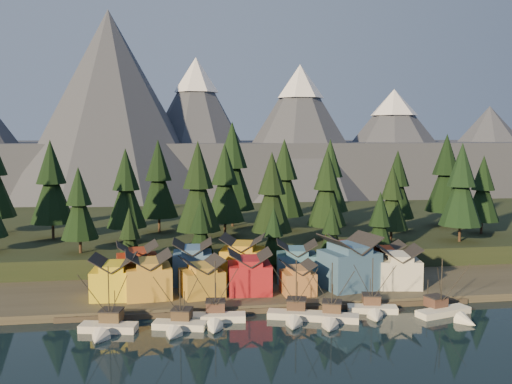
{
  "coord_description": "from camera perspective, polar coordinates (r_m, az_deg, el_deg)",
  "views": [
    {
      "loc": [
        -19.06,
        -89.43,
        33.85
      ],
      "look_at": [
        -0.72,
        30.0,
        21.69
      ],
      "focal_mm": 40.0,
      "sensor_mm": 36.0,
      "label": 1
    }
  ],
  "objects": [
    {
      "name": "tree_hill_10",
      "position": [
        176.9,
        7.4,
        1.38
      ],
      "size": [
        11.42,
        11.42,
        26.6
      ],
      "color": "#332319",
      "rests_on": "hillside"
    },
    {
      "name": "hillside",
      "position": [
        183.06,
        -2.63,
        -3.96
      ],
      "size": [
        420.0,
        100.0,
        6.0
      ],
      "primitive_type": "cube",
      "color": "black",
      "rests_on": "ground"
    },
    {
      "name": "mountain_ridge",
      "position": [
        303.49,
        -5.93,
        4.24
      ],
      "size": [
        560.0,
        190.0,
        90.0
      ],
      "color": "#4A505F",
      "rests_on": "ground"
    },
    {
      "name": "tree_hill_14",
      "position": [
        181.97,
        18.46,
        1.53
      ],
      "size": [
        12.11,
        12.11,
        28.22
      ],
      "color": "#332319",
      "rests_on": "hillside"
    },
    {
      "name": "house_front_3",
      "position": [
        117.84,
        -0.65,
        -7.87
      ],
      "size": [
        9.06,
        8.68,
        8.77
      ],
      "rotation": [
        0.0,
        0.0,
        -0.06
      ],
      "color": "maroon",
      "rests_on": "shore_strip"
    },
    {
      "name": "tree_hill_7",
      "position": [
        140.49,
        1.6,
        -0.33
      ],
      "size": [
        10.21,
        10.21,
        23.78
      ],
      "color": "#332319",
      "rests_on": "hillside"
    },
    {
      "name": "house_front_1",
      "position": [
        116.58,
        -10.71,
        -8.04
      ],
      "size": [
        9.54,
        9.22,
        9.09
      ],
      "rotation": [
        0.0,
        0.0,
        0.09
      ],
      "color": "#BA8A2F",
      "rests_on": "shore_strip"
    },
    {
      "name": "boat_2",
      "position": [
        105.13,
        -4.12,
        -11.77
      ],
      "size": [
        11.6,
        12.42,
        12.21
      ],
      "rotation": [
        0.0,
        0.0,
        -0.11
      ],
      "color": "white",
      "rests_on": "ground"
    },
    {
      "name": "tree_shore_0",
      "position": [
        131.85,
        -12.52,
        -4.65
      ],
      "size": [
        6.99,
        6.99,
        16.27
      ],
      "color": "#332319",
      "rests_on": "shore_strip"
    },
    {
      "name": "boat_1",
      "position": [
        102.02,
        -7.81,
        -12.36
      ],
      "size": [
        9.97,
        10.51,
        11.56
      ],
      "rotation": [
        0.0,
        0.0,
        -0.27
      ],
      "color": "beige",
      "rests_on": "ground"
    },
    {
      "name": "house_back_4",
      "position": [
        132.34,
        9.28,
        -6.3
      ],
      "size": [
        9.22,
        8.91,
        9.36
      ],
      "rotation": [
        0.0,
        0.0,
        -0.08
      ],
      "color": "maroon",
      "rests_on": "shore_strip"
    },
    {
      "name": "house_front_5",
      "position": [
        122.71,
        9.3,
        -6.77
      ],
      "size": [
        12.78,
        12.07,
        11.26
      ],
      "rotation": [
        0.0,
        0.0,
        0.24
      ],
      "color": "#34577C",
      "rests_on": "shore_strip"
    },
    {
      "name": "house_back_3",
      "position": [
        127.58,
        4.07,
        -6.81
      ],
      "size": [
        9.83,
        9.04,
        8.84
      ],
      "rotation": [
        0.0,
        0.0,
        -0.16
      ],
      "color": "#396B88",
      "rests_on": "shore_strip"
    },
    {
      "name": "house_front_0",
      "position": [
        117.63,
        -14.02,
        -8.13
      ],
      "size": [
        9.02,
        8.58,
        8.54
      ],
      "rotation": [
        0.0,
        0.0,
        -0.06
      ],
      "color": "gold",
      "rests_on": "shore_strip"
    },
    {
      "name": "boat_6",
      "position": [
        113.98,
        18.7,
        -10.73
      ],
      "size": [
        11.74,
        12.25,
        11.84
      ],
      "rotation": [
        0.0,
        0.0,
        0.29
      ],
      "color": "white",
      "rests_on": "ground"
    },
    {
      "name": "house_back_5",
      "position": [
        132.71,
        12.87,
        -6.58
      ],
      "size": [
        8.43,
        8.51,
        8.29
      ],
      "rotation": [
        0.0,
        0.0,
        -0.15
      ],
      "color": "maroon",
      "rests_on": "shore_strip"
    },
    {
      "name": "boat_3",
      "position": [
        106.55,
        3.96,
        -11.52
      ],
      "size": [
        11.15,
        11.62,
        12.07
      ],
      "rotation": [
        0.0,
        0.0,
        -0.29
      ],
      "color": "beige",
      "rests_on": "ground"
    },
    {
      "name": "house_front_6",
      "position": [
        126.12,
        14.03,
        -7.15
      ],
      "size": [
        9.98,
        9.59,
        8.72
      ],
      "rotation": [
        0.0,
        0.0,
        -0.17
      ],
      "color": "beige",
      "rests_on": "shore_strip"
    },
    {
      "name": "tree_hill_3",
      "position": [
        150.53,
        -12.85,
        0.09
      ],
      "size": [
        10.51,
        10.51,
        24.49
      ],
      "color": "#332319",
      "rests_on": "hillside"
    },
    {
      "name": "house_back_0",
      "position": [
        125.96,
        -11.78,
        -6.99
      ],
      "size": [
        9.39,
        9.1,
        9.23
      ],
      "rotation": [
        0.0,
        0.0,
        0.12
      ],
      "color": "maroon",
      "rests_on": "shore_strip"
    },
    {
      "name": "house_front_2",
      "position": [
        116.39,
        -5.44,
        -8.35
      ],
      "size": [
        9.46,
        9.51,
        7.73
      ],
      "rotation": [
        0.0,
        0.0,
        0.22
      ],
      "color": "#B78B2F",
      "rests_on": "shore_strip"
    },
    {
      "name": "tree_hill_15",
      "position": [
        172.81,
        -2.38,
        2.28
      ],
      "size": [
        13.68,
        13.68,
        31.87
      ],
      "color": "#332319",
      "rests_on": "hillside"
    },
    {
      "name": "ground",
      "position": [
        97.51,
        3.2,
        -14.58
      ],
      "size": [
        500.0,
        500.0,
        0.0
      ],
      "primitive_type": "plane",
      "color": "black",
      "rests_on": "ground"
    },
    {
      "name": "tree_hill_1",
      "position": [
        161.0,
        -19.78,
        0.66
      ],
      "size": [
        11.42,
        11.42,
        26.61
      ],
      "color": "#332319",
      "rests_on": "hillside"
    },
    {
      "name": "shore_strip",
      "position": [
        134.95,
        -0.34,
        -8.45
      ],
      "size": [
        400.0,
        50.0,
        1.5
      ],
      "primitive_type": "cube",
      "color": "#363227",
      "rests_on": "ground"
    },
    {
      "name": "house_back_1",
      "position": [
        126.25,
        -6.36,
        -6.83
      ],
      "size": [
        8.79,
        8.89,
        9.4
      ],
      "rotation": [
        0.0,
        0.0,
        -0.05
      ],
      "color": "#3E6394",
      "rests_on": "shore_strip"
    },
    {
      "name": "tree_hill_6",
      "position": [
        155.78,
        -3.15,
        0.64
      ],
      "size": [
        11.01,
        11.01,
        25.64
      ],
      "color": "#332319",
      "rests_on": "hillside"
    },
    {
      "name": "boat_0",
      "position": [
        102.92,
        -14.76,
        -12.2
      ],
      "size": [
        10.51,
        11.12,
        12.54
      ],
      "rotation": [
        0.0,
        0.0,
        -0.21
      ],
      "color": "beige",
      "rests_on": "ground"
    },
    {
      "name": "tree_hill_17",
      "position": [
        171.94,
        21.74,
        0.09
      ],
      "size": [
        9.53,
        9.53,
        22.19
      ],
      "color": "#332319",
      "rests_on": "hillside"
    },
    {
      "name": "tree_shore_4",
      "position": [
        140.52,
        12.28,
        -3.42
      ],
      "size": [
        8.08,
        8.08,
        18.82
      ],
      "color": "#332319",
      "rests_on": "shore_strip"
    },
    {
      "name": "tree_hill_9",
      "position": [
        150.87,
        7.11,
        0.13
      ],
      "size": [
        10.37,
        10.37,
        24.16
      ],
      "color": "#332319",
      "rests_on": "hillside"
    },
    {
      "name": "tree_shore_1",
      "position": [
        131.56,
        -5.54,
        -4.11
      ],
      "size": [
        7.77,
        7.77,
        18.1
      ],
      "color": "#332319",
      "rests_on": "shore_strip"
    },
    {
      "name": "boat_5",
      "position": [
        112.15,
        11.65,
        -10.75
      ],
      "size": [
        10.02,
        10.55,
        11.55
      ],
      "rotation": [
        0.0,
        0.0,
        -0.22
      ],
      "color": "silver",
      "rests_on": "ground"
    },
    {
      "name": "tree_shore_2",
      "position": [
        133.79,
        1.78,
        -4.51
      ],
      "size": [
        6.72,
        6.72,
        15.65
      ],
      "color": "#332319",
      "rests_on": "shore_strip"
    },
    {
      "name": "dock",
      "position": [
        112.68,
        1.43,
        -11.47
      ],
      "size": [
        80.0,
        4.0,
        1.0
      ],
      "primitive_type": "cube",
      "color": "#453D31",
      "rests_on": "ground"
    },
    {
      "name": "tree_hill_11",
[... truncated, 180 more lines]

